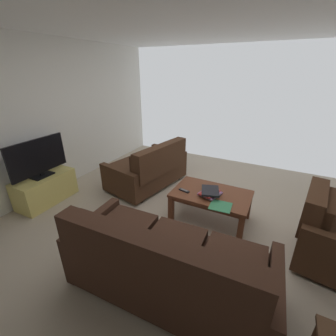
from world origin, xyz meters
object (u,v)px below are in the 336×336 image
at_px(loveseat_near, 149,168).
at_px(tv_remote, 184,191).
at_px(armchair_side, 336,235).
at_px(coffee_table, 211,197).
at_px(loose_magazine, 220,206).
at_px(book_stack, 210,192).
at_px(flat_tv, 38,158).
at_px(tv_stand, 46,189).
at_px(sofa_main, 166,265).

height_order(loveseat_near, tv_remote, loveseat_near).
bearing_deg(armchair_side, coffee_table, -5.04).
distance_m(coffee_table, loose_magazine, 0.35).
bearing_deg(tv_remote, coffee_table, -159.75).
height_order(book_stack, tv_remote, book_stack).
bearing_deg(armchair_side, flat_tv, 8.97).
height_order(coffee_table, book_stack, book_stack).
xyz_separation_m(tv_remote, loose_magazine, (-0.56, 0.14, -0.01)).
relative_size(flat_tv, loose_magazine, 3.52).
xyz_separation_m(book_stack, tv_remote, (0.36, 0.06, -0.04)).
height_order(tv_stand, flat_tv, flat_tv).
distance_m(coffee_table, tv_stand, 2.67).
distance_m(loveseat_near, flat_tv, 1.81).
bearing_deg(loose_magazine, tv_remote, 71.70).
relative_size(sofa_main, armchair_side, 1.91).
xyz_separation_m(loveseat_near, flat_tv, (1.22, 1.26, 0.43)).
height_order(sofa_main, tv_stand, sofa_main).
bearing_deg(book_stack, loose_magazine, 135.50).
distance_m(sofa_main, tv_remote, 1.27).
bearing_deg(loveseat_near, loose_magazine, 153.14).
xyz_separation_m(tv_stand, flat_tv, (-0.00, -0.00, 0.55)).
relative_size(loveseat_near, flat_tv, 1.67).
height_order(sofa_main, loose_magazine, sofa_main).
bearing_deg(tv_remote, book_stack, -171.06).
relative_size(tv_stand, book_stack, 2.62).
xyz_separation_m(armchair_side, book_stack, (1.45, -0.05, 0.13)).
distance_m(tv_stand, armchair_side, 4.06).
distance_m(flat_tv, book_stack, 2.66).
distance_m(loveseat_near, tv_remote, 1.17).
distance_m(coffee_table, armchair_side, 1.46).
distance_m(armchair_side, tv_remote, 1.81).
distance_m(loveseat_near, loose_magazine, 1.72).
relative_size(coffee_table, tv_stand, 1.15).
height_order(loveseat_near, armchair_side, loveseat_near).
bearing_deg(tv_stand, loose_magazine, -169.95).
distance_m(sofa_main, book_stack, 1.28).
height_order(flat_tv, tv_remote, flat_tv).
distance_m(flat_tv, tv_remote, 2.31).
relative_size(loveseat_near, coffee_table, 1.48).
distance_m(tv_stand, loose_magazine, 2.81).
height_order(coffee_table, tv_stand, tv_stand).
bearing_deg(tv_remote, tv_stand, 15.99).
bearing_deg(coffee_table, sofa_main, 89.66).
bearing_deg(sofa_main, coffee_table, -90.34).
relative_size(flat_tv, armchair_side, 0.93).
bearing_deg(sofa_main, tv_remote, -73.94).
bearing_deg(book_stack, armchair_side, 177.96).
relative_size(coffee_table, tv_remote, 6.39).
relative_size(sofa_main, book_stack, 5.51).
distance_m(armchair_side, book_stack, 1.46).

